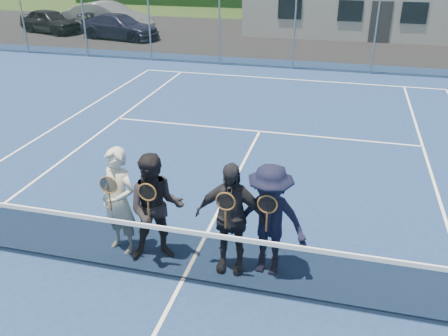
# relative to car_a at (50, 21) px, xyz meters

# --- Properties ---
(ground) EXTENTS (220.00, 220.00, 0.00)m
(ground) POSITION_rel_car_a_xyz_m (14.03, 1.49, -0.64)
(ground) COLOR #2D481A
(ground) RESTS_ON ground
(court_surface) EXTENTS (30.00, 30.00, 0.02)m
(court_surface) POSITION_rel_car_a_xyz_m (14.03, -18.51, -0.63)
(court_surface) COLOR navy
(court_surface) RESTS_ON ground
(tarmac_carpark) EXTENTS (40.00, 12.00, 0.01)m
(tarmac_carpark) POSITION_rel_car_a_xyz_m (10.03, 1.49, -0.63)
(tarmac_carpark) COLOR black
(tarmac_carpark) RESTS_ON ground
(hedge_row) EXTENTS (40.00, 1.20, 1.10)m
(hedge_row) POSITION_rel_car_a_xyz_m (14.03, 13.49, -0.09)
(hedge_row) COLOR black
(hedge_row) RESTS_ON ground
(car_a) EXTENTS (4.02, 2.57, 1.27)m
(car_a) POSITION_rel_car_a_xyz_m (0.00, 0.00, 0.00)
(car_a) COLOR black
(car_a) RESTS_ON ground
(car_b) EXTENTS (5.11, 2.35, 1.62)m
(car_b) POSITION_rel_car_a_xyz_m (3.19, 0.72, 0.18)
(car_b) COLOR gray
(car_b) RESTS_ON ground
(car_c) EXTENTS (4.51, 2.45, 1.24)m
(car_c) POSITION_rel_car_a_xyz_m (4.55, -0.70, -0.02)
(car_c) COLOR #191A32
(car_c) RESTS_ON ground
(court_markings) EXTENTS (11.03, 23.83, 0.01)m
(court_markings) POSITION_rel_car_a_xyz_m (14.03, -18.51, -0.61)
(court_markings) COLOR white
(court_markings) RESTS_ON court_surface
(tennis_net) EXTENTS (11.68, 0.08, 1.10)m
(tennis_net) POSITION_rel_car_a_xyz_m (14.03, -18.51, -0.10)
(tennis_net) COLOR slate
(tennis_net) RESTS_ON ground
(perimeter_fence) EXTENTS (30.07, 0.07, 3.02)m
(perimeter_fence) POSITION_rel_car_a_xyz_m (14.03, -5.01, 0.89)
(perimeter_fence) COLOR slate
(perimeter_fence) RESTS_ON ground
(player_a) EXTENTS (0.76, 0.62, 1.80)m
(player_a) POSITION_rel_car_a_xyz_m (12.82, -17.94, 0.29)
(player_a) COLOR beige
(player_a) RESTS_ON court_surface
(player_b) EXTENTS (1.05, 0.93, 1.80)m
(player_b) POSITION_rel_car_a_xyz_m (13.47, -18.00, 0.28)
(player_b) COLOR black
(player_b) RESTS_ON court_surface
(player_c) EXTENTS (1.07, 0.53, 1.80)m
(player_c) POSITION_rel_car_a_xyz_m (14.63, -17.98, 0.28)
(player_c) COLOR black
(player_c) RESTS_ON court_surface
(player_d) EXTENTS (1.23, 0.79, 1.80)m
(player_d) POSITION_rel_car_a_xyz_m (15.22, -17.92, 0.28)
(player_d) COLOR black
(player_d) RESTS_ON court_surface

